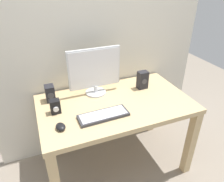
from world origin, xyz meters
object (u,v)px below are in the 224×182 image
at_px(keyboard_primary, 103,115).
at_px(mouse, 61,127).
at_px(speaker_right, 143,80).
at_px(desk, 115,113).
at_px(speaker_left, 50,93).
at_px(audio_controller, 55,106).
at_px(monitor, 95,71).

height_order(keyboard_primary, mouse, mouse).
xyz_separation_m(keyboard_primary, mouse, (-0.34, -0.02, 0.01)).
bearing_deg(speaker_right, mouse, -158.88).
xyz_separation_m(desk, speaker_right, (0.34, 0.15, 0.20)).
relative_size(desk, speaker_left, 9.15).
distance_m(mouse, speaker_right, 0.92).
relative_size(mouse, speaker_right, 0.54).
relative_size(keyboard_primary, audio_controller, 3.43).
distance_m(monitor, keyboard_primary, 0.44).
relative_size(mouse, audio_controller, 0.80).
bearing_deg(audio_controller, desk, -3.99).
distance_m(monitor, speaker_right, 0.48).
bearing_deg(keyboard_primary, audio_controller, 149.87).
bearing_deg(monitor, speaker_right, -9.95).
relative_size(desk, speaker_right, 7.68).
xyz_separation_m(speaker_right, speaker_left, (-0.87, 0.10, -0.01)).
bearing_deg(speaker_left, desk, -24.81).
height_order(mouse, speaker_right, speaker_right).
relative_size(speaker_left, audio_controller, 1.23).
xyz_separation_m(monitor, speaker_left, (-0.41, 0.02, -0.15)).
bearing_deg(monitor, desk, -63.62).
bearing_deg(desk, keyboard_primary, -136.57).
distance_m(keyboard_primary, audio_controller, 0.40).
bearing_deg(mouse, speaker_right, 11.67).
bearing_deg(speaker_right, desk, -157.03).
xyz_separation_m(monitor, audio_controller, (-0.40, -0.19, -0.16)).
bearing_deg(desk, speaker_left, 155.19).
relative_size(mouse, speaker_left, 0.65).
bearing_deg(audio_controller, keyboard_primary, -30.13).
height_order(keyboard_primary, speaker_right, speaker_right).
height_order(speaker_right, speaker_left, speaker_right).
relative_size(speaker_right, audio_controller, 1.47).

